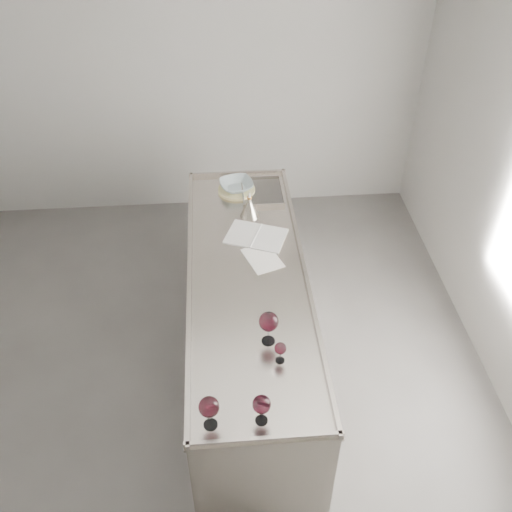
{
  "coord_description": "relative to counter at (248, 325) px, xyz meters",
  "views": [
    {
      "loc": [
        0.34,
        -2.39,
        3.37
      ],
      "look_at": [
        0.56,
        0.39,
        1.02
      ],
      "focal_mm": 40.0,
      "sensor_mm": 36.0,
      "label": 1
    }
  ],
  "objects": [
    {
      "name": "wine_glass_right",
      "position": [
        0.08,
        -0.56,
        0.62
      ],
      "size": [
        0.11,
        0.11,
        0.21
      ],
      "rotation": [
        0.0,
        0.0,
        0.37
      ],
      "color": "white",
      "rests_on": "counter"
    },
    {
      "name": "wine_glass_small",
      "position": [
        0.13,
        -0.71,
        0.56
      ],
      "size": [
        0.07,
        0.07,
        0.13
      ],
      "rotation": [
        0.0,
        0.0,
        0.32
      ],
      "color": "white",
      "rests_on": "counter"
    },
    {
      "name": "wine_glass_middle",
      "position": [
        -0.0,
        -1.08,
        0.6
      ],
      "size": [
        0.09,
        0.09,
        0.18
      ],
      "rotation": [
        0.0,
        0.0,
        0.34
      ],
      "color": "white",
      "rests_on": "counter"
    },
    {
      "name": "counter",
      "position": [
        0.0,
        0.0,
        0.0
      ],
      "size": [
        0.77,
        2.42,
        0.97
      ],
      "color": "#9E958E",
      "rests_on": "ground"
    },
    {
      "name": "trivet",
      "position": [
        -0.02,
        0.96,
        0.48
      ],
      "size": [
        0.37,
        0.37,
        0.02
      ],
      "primitive_type": "cylinder",
      "rotation": [
        0.0,
        0.0,
        -0.4
      ],
      "color": "#C6BC80",
      "rests_on": "counter"
    },
    {
      "name": "ceramic_bowl",
      "position": [
        -0.02,
        0.96,
        0.52
      ],
      "size": [
        0.3,
        0.3,
        0.06
      ],
      "primitive_type": "imported",
      "rotation": [
        0.0,
        0.0,
        0.23
      ],
      "color": "#91A3A9",
      "rests_on": "trivet"
    },
    {
      "name": "notebook",
      "position": [
        0.08,
        0.39,
        0.47
      ],
      "size": [
        0.47,
        0.4,
        0.02
      ],
      "rotation": [
        0.0,
        0.0,
        -0.37
      ],
      "color": "white",
      "rests_on": "counter"
    },
    {
      "name": "wine_glass_left",
      "position": [
        -0.26,
        -1.08,
        0.61
      ],
      "size": [
        0.1,
        0.1,
        0.2
      ],
      "rotation": [
        0.0,
        0.0,
        0.08
      ],
      "color": "white",
      "rests_on": "counter"
    },
    {
      "name": "room_shell",
      "position": [
        -0.5,
        -0.3,
        0.93
      ],
      "size": [
        4.54,
        5.04,
        2.84
      ],
      "color": "#4F4C4A",
      "rests_on": "ground"
    },
    {
      "name": "wine_funnel",
      "position": [
        0.06,
        0.63,
        0.53
      ],
      "size": [
        0.14,
        0.14,
        0.2
      ],
      "rotation": [
        0.0,
        0.0,
        0.42
      ],
      "color": "#9E988D",
      "rests_on": "counter"
    },
    {
      "name": "loose_paper_top",
      "position": [
        0.11,
        0.15,
        0.47
      ],
      "size": [
        0.29,
        0.34,
        0.0
      ],
      "primitive_type": "cube",
      "rotation": [
        0.0,
        0.0,
        0.35
      ],
      "color": "white",
      "rests_on": "counter"
    }
  ]
}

